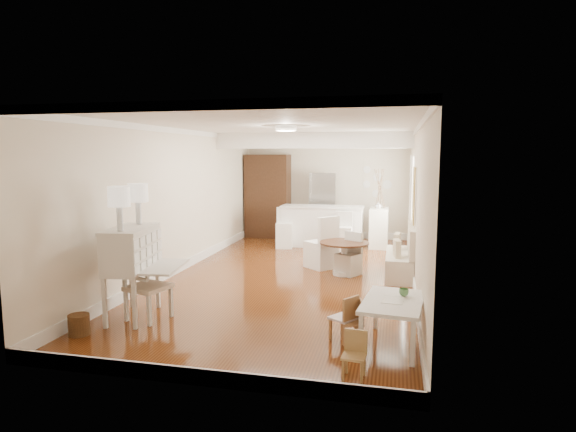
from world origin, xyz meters
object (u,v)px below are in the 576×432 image
at_px(gustavian_armchair, 148,286).
at_px(bar_stool_left, 284,228).
at_px(kids_chair_c, 354,355).
at_px(sideboard, 379,228).
at_px(pantry_cabinet, 268,196).
at_px(wicker_basket, 79,325).
at_px(slip_chair_far, 321,242).
at_px(secretary_bureau, 132,273).
at_px(fridge, 335,207).
at_px(breakfast_counter, 322,226).
at_px(kids_chair_a, 352,322).
at_px(kids_table, 393,323).
at_px(slip_chair_near, 348,254).
at_px(kids_chair_b, 343,317).
at_px(bar_stool_right, 344,232).
at_px(dining_table, 344,258).

bearing_deg(gustavian_armchair, bar_stool_left, 8.20).
relative_size(kids_chair_c, sideboard, 0.49).
bearing_deg(pantry_cabinet, bar_stool_left, -61.09).
relative_size(wicker_basket, slip_chair_far, 0.25).
distance_m(secretary_bureau, fridge, 7.22).
bearing_deg(bar_stool_left, breakfast_counter, 14.56).
relative_size(kids_chair_a, bar_stool_left, 0.54).
xyz_separation_m(kids_table, slip_chair_near, (-0.87, 3.37, 0.13)).
height_order(kids_chair_b, bar_stool_right, bar_stool_right).
relative_size(wicker_basket, kids_table, 0.23).
height_order(kids_chair_a, breakfast_counter, breakfast_counter).
xyz_separation_m(kids_chair_a, sideboard, (0.08, 6.46, 0.21)).
bearing_deg(slip_chair_near, bar_stool_left, 157.14).
relative_size(breakfast_counter, fridge, 1.14).
relative_size(slip_chair_near, breakfast_counter, 0.40).
bearing_deg(kids_chair_c, fridge, 103.23).
bearing_deg(gustavian_armchair, dining_table, -22.51).
relative_size(dining_table, pantry_cabinet, 0.41).
bearing_deg(gustavian_armchair, breakfast_counter, 0.36).
xyz_separation_m(secretary_bureau, slip_chair_near, (2.73, 3.13, -0.24)).
bearing_deg(wicker_basket, gustavian_armchair, 52.76).
bearing_deg(sideboard, slip_chair_near, -98.72).
xyz_separation_m(kids_table, kids_chair_a, (-0.48, -0.02, -0.01)).
relative_size(secretary_bureau, kids_chair_b, 2.19).
bearing_deg(fridge, dining_table, -80.28).
xyz_separation_m(breakfast_counter, bar_stool_right, (0.60, -0.55, -0.04)).
bearing_deg(kids_chair_a, slip_chair_far, 179.84).
relative_size(kids_table, dining_table, 1.21).
distance_m(kids_table, kids_chair_b, 0.60).
bearing_deg(kids_chair_c, dining_table, 102.19).
xyz_separation_m(gustavian_armchair, fridge, (1.75, 6.95, 0.42)).
xyz_separation_m(kids_chair_c, slip_chair_near, (-0.49, 4.34, 0.16)).
height_order(kids_chair_b, kids_chair_c, kids_chair_b).
height_order(secretary_bureau, slip_chair_far, secretary_bureau).
relative_size(kids_chair_a, breakfast_counter, 0.26).
bearing_deg(fridge, bar_stool_right, -75.78).
height_order(kids_table, dining_table, dining_table).
bearing_deg(secretary_bureau, slip_chair_near, 40.17).
bearing_deg(kids_chair_a, wicker_basket, -96.12).
height_order(kids_chair_c, pantry_cabinet, pantry_cabinet).
height_order(gustavian_armchair, sideboard, sideboard).
xyz_separation_m(dining_table, bar_stool_right, (-0.25, 2.23, 0.15)).
xyz_separation_m(dining_table, breakfast_counter, (-0.85, 2.77, 0.19)).
bearing_deg(dining_table, kids_table, -74.23).
xyz_separation_m(dining_table, slip_chair_far, (-0.53, 0.49, 0.22)).
bearing_deg(slip_chair_near, gustavian_armchair, -98.84).
height_order(kids_table, slip_chair_far, slip_chair_far).
xyz_separation_m(secretary_bureau, kids_table, (3.60, -0.24, -0.36)).
bearing_deg(bar_stool_left, secretary_bureau, -108.82).
bearing_deg(breakfast_counter, slip_chair_near, -71.23).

